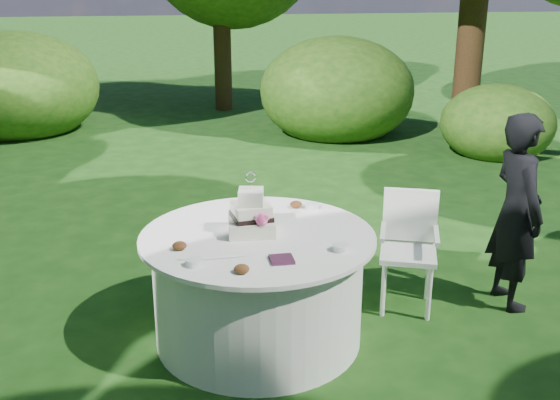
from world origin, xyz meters
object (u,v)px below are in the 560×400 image
at_px(guest, 517,212).
at_px(table, 258,287).
at_px(napkins, 282,259).
at_px(chair, 409,240).
at_px(cake, 252,217).

height_order(guest, table, guest).
xyz_separation_m(napkins, guest, (1.87, 0.62, -0.04)).
xyz_separation_m(guest, chair, (-0.77, 0.12, -0.22)).
height_order(table, cake, cake).
relative_size(table, cake, 3.69).
bearing_deg(guest, napkins, 108.04).
relative_size(cake, chair, 0.48).
relative_size(napkins, table, 0.09).
relative_size(napkins, guest, 0.09).
bearing_deg(chair, cake, -167.59).
distance_m(table, cake, 0.50).
bearing_deg(napkins, guest, 18.41).
xyz_separation_m(table, cake, (-0.03, 0.04, 0.50)).
xyz_separation_m(napkins, cake, (-0.11, 0.48, 0.10)).
distance_m(guest, cake, 2.00).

